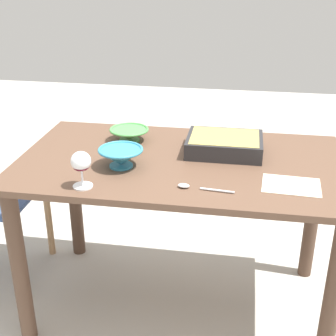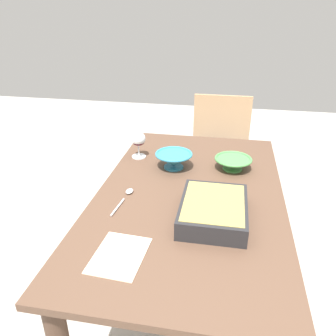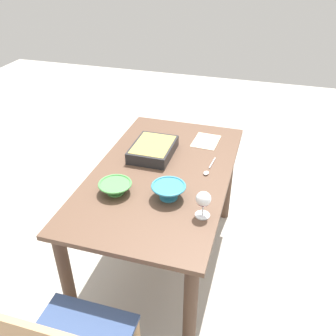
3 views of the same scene
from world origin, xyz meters
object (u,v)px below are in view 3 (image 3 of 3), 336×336
(wine_glass, at_px, (203,200))
(mixing_bowl, at_px, (169,191))
(dining_table, at_px, (162,190))
(serving_spoon, at_px, (208,170))
(napkin, at_px, (206,141))
(casserole_dish, at_px, (153,149))
(small_bowl, at_px, (115,187))

(wine_glass, bearing_deg, mixing_bowl, 65.07)
(dining_table, bearing_deg, serving_spoon, -71.98)
(napkin, bearing_deg, mixing_bowl, 174.36)
(casserole_dish, distance_m, small_bowl, 0.45)
(dining_table, height_order, small_bowl, small_bowl)
(small_bowl, xyz_separation_m, serving_spoon, (0.35, -0.44, -0.03))
(small_bowl, distance_m, napkin, 0.79)
(dining_table, height_order, wine_glass, wine_glass)
(serving_spoon, bearing_deg, dining_table, 108.02)
(mixing_bowl, relative_size, napkin, 0.86)
(mixing_bowl, relative_size, serving_spoon, 0.86)
(casserole_dish, height_order, mixing_bowl, mixing_bowl)
(napkin, bearing_deg, casserole_dish, 133.03)
(serving_spoon, height_order, napkin, serving_spoon)
(mixing_bowl, xyz_separation_m, napkin, (0.67, -0.07, -0.04))
(napkin, bearing_deg, dining_table, 158.30)
(small_bowl, relative_size, napkin, 0.85)
(casserole_dish, relative_size, small_bowl, 1.79)
(mixing_bowl, distance_m, serving_spoon, 0.35)
(wine_glass, distance_m, small_bowl, 0.50)
(serving_spoon, bearing_deg, napkin, 13.28)
(wine_glass, height_order, casserole_dish, wine_glass)
(dining_table, xyz_separation_m, casserole_dish, (0.18, 0.11, 0.17))
(mixing_bowl, xyz_separation_m, small_bowl, (-0.04, 0.29, -0.01))
(mixing_bowl, bearing_deg, serving_spoon, -25.56)
(wine_glass, bearing_deg, serving_spoon, 7.23)
(serving_spoon, bearing_deg, small_bowl, 128.69)
(casserole_dish, relative_size, napkin, 1.51)
(dining_table, height_order, mixing_bowl, mixing_bowl)
(small_bowl, relative_size, serving_spoon, 0.85)
(dining_table, xyz_separation_m, wine_glass, (-0.33, -0.31, 0.23))
(mixing_bowl, distance_m, napkin, 0.68)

